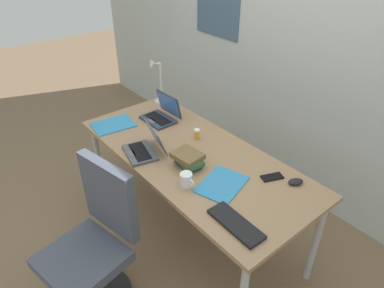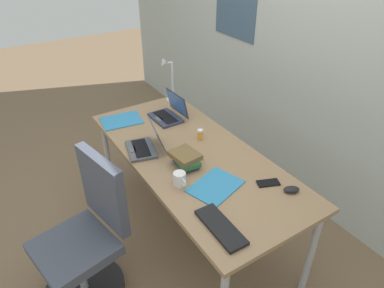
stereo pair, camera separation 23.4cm
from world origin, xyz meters
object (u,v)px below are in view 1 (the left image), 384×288
object	(u,v)px
laptop_back_left	(145,148)
paper_folder_near_mouse	(222,184)
book_stack	(188,159)
paper_folder_near_lamp	(113,125)
computer_mouse	(296,182)
pill_bottle	(197,134)
desk_lamp	(158,82)
external_keyboard	(236,224)
laptop_front_left	(161,115)
coffee_mug	(186,180)
cell_phone	(272,177)
office_chair	(94,253)

from	to	relation	value
laptop_back_left	paper_folder_near_mouse	distance (m)	0.61
book_stack	paper_folder_near_mouse	bearing A→B (deg)	7.00
paper_folder_near_lamp	computer_mouse	bearing A→B (deg)	20.51
computer_mouse	pill_bottle	bearing A→B (deg)	-144.80
desk_lamp	external_keyboard	size ratio (longest dim) A/B	1.21
pill_bottle	book_stack	xyz separation A→B (m)	(0.22, -0.26, 0.01)
desk_lamp	paper_folder_near_lamp	size ratio (longest dim) A/B	1.29
computer_mouse	pill_bottle	size ratio (longest dim) A/B	1.22
laptop_back_left	book_stack	world-z (taller)	laptop_back_left
external_keyboard	pill_bottle	size ratio (longest dim) A/B	4.18
paper_folder_near_lamp	laptop_back_left	bearing A→B (deg)	-1.93
external_keyboard	paper_folder_near_mouse	xyz separation A→B (m)	(-0.29, 0.17, -0.01)
paper_folder_near_mouse	external_keyboard	bearing A→B (deg)	-31.14
laptop_front_left	paper_folder_near_mouse	size ratio (longest dim) A/B	0.90
laptop_front_left	coffee_mug	xyz separation A→B (m)	(0.78, -0.37, 0.00)
computer_mouse	paper_folder_near_lamp	distance (m)	1.44
desk_lamp	laptop_back_left	size ratio (longest dim) A/B	1.26
paper_folder_near_lamp	coffee_mug	size ratio (longest dim) A/B	2.74
external_keyboard	pill_bottle	distance (m)	0.89
cell_phone	coffee_mug	size ratio (longest dim) A/B	1.20
paper_folder_near_lamp	coffee_mug	world-z (taller)	coffee_mug
book_stack	coffee_mug	xyz separation A→B (m)	(0.15, -0.14, -0.01)
laptop_front_left	laptop_back_left	size ratio (longest dim) A/B	0.88
cell_phone	paper_folder_near_lamp	size ratio (longest dim) A/B	0.44
pill_bottle	external_keyboard	bearing A→B (deg)	-26.71
laptop_back_left	pill_bottle	world-z (taller)	laptop_back_left
book_stack	paper_folder_near_mouse	xyz separation A→B (m)	(0.28, 0.03, -0.05)
desk_lamp	paper_folder_near_lamp	bearing A→B (deg)	-78.66
coffee_mug	external_keyboard	bearing A→B (deg)	-0.35
book_stack	paper_folder_near_lamp	world-z (taller)	book_stack
laptop_front_left	pill_bottle	world-z (taller)	laptop_front_left
paper_folder_near_lamp	desk_lamp	bearing A→B (deg)	101.34
desk_lamp	computer_mouse	world-z (taller)	desk_lamp
laptop_back_left	cell_phone	xyz separation A→B (m)	(0.74, 0.46, -0.04)
paper_folder_near_lamp	cell_phone	bearing A→B (deg)	19.95
external_keyboard	paper_folder_near_lamp	world-z (taller)	external_keyboard
external_keyboard	coffee_mug	distance (m)	0.42
external_keyboard	pill_bottle	bearing A→B (deg)	155.00
office_chair	laptop_back_left	bearing A→B (deg)	115.67
computer_mouse	pill_bottle	xyz separation A→B (m)	(-0.78, -0.13, 0.02)
pill_bottle	paper_folder_near_mouse	world-z (taller)	pill_bottle
desk_lamp	laptop_front_left	distance (m)	0.34
computer_mouse	desk_lamp	bearing A→B (deg)	-153.88
laptop_front_left	coffee_mug	distance (m)	0.86
paper_folder_near_mouse	book_stack	bearing A→B (deg)	-173.00
laptop_front_left	paper_folder_near_mouse	distance (m)	0.93
desk_lamp	computer_mouse	size ratio (longest dim) A/B	4.17
coffee_mug	paper_folder_near_lamp	bearing A→B (deg)	178.95
desk_lamp	laptop_front_left	world-z (taller)	desk_lamp
paper_folder_near_mouse	computer_mouse	bearing A→B (deg)	51.67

